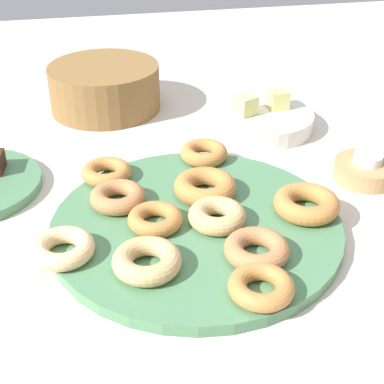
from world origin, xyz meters
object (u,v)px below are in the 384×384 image
(donut_7, at_px, (261,287))
(basket, at_px, (105,87))
(melon_chunk_left, at_px, (245,105))
(donut_1, at_px, (306,204))
(donut_4, at_px, (204,153))
(donut_2, at_px, (118,197))
(fruit_bowl, at_px, (262,120))
(donut_9, at_px, (217,216))
(donut_plate, at_px, (196,226))
(donut_10, at_px, (63,248))
(donut_3, at_px, (147,261))
(melon_chunk_right, at_px, (278,99))
(donut_8, at_px, (155,218))
(candle_holder, at_px, (366,171))
(tealight, at_px, (368,159))
(donut_5, at_px, (107,172))
(donut_6, at_px, (257,249))

(donut_7, height_order, basket, basket)
(donut_7, bearing_deg, melon_chunk_left, 76.25)
(donut_1, bearing_deg, donut_4, 120.68)
(donut_2, xyz_separation_m, basket, (0.01, 0.40, 0.02))
(donut_4, relative_size, fruit_bowl, 0.40)
(donut_9, bearing_deg, basket, 104.23)
(donut_plate, xyz_separation_m, donut_10, (-0.19, -0.04, 0.02))
(donut_3, bearing_deg, melon_chunk_right, 53.19)
(donut_8, distance_m, melon_chunk_right, 0.43)
(donut_9, bearing_deg, donut_8, 169.68)
(donut_4, height_order, candle_holder, donut_4)
(donut_7, relative_size, donut_10, 0.96)
(basket, bearing_deg, melon_chunk_right, -23.46)
(tealight, relative_size, fruit_bowl, 0.24)
(donut_7, xyz_separation_m, melon_chunk_right, (0.18, 0.49, 0.02))
(candle_holder, bearing_deg, basket, 136.70)
(donut_plate, height_order, candle_holder, candle_holder)
(donut_5, relative_size, donut_6, 0.93)
(donut_4, relative_size, melon_chunk_right, 2.21)
(melon_chunk_right, bearing_deg, donut_9, -120.96)
(donut_4, height_order, fruit_bowl, donut_4)
(tealight, bearing_deg, donut_2, -176.71)
(donut_1, height_order, fruit_bowl, donut_1)
(donut_7, relative_size, fruit_bowl, 0.40)
(donut_1, bearing_deg, fruit_bowl, 83.96)
(donut_3, bearing_deg, candle_holder, 25.11)
(donut_9, xyz_separation_m, melon_chunk_right, (0.20, 0.34, 0.02))
(donut_5, xyz_separation_m, basket, (0.02, 0.32, 0.02))
(basket, bearing_deg, donut_1, -61.73)
(donut_4, height_order, donut_6, donut_6)
(donut_3, bearing_deg, donut_1, 18.78)
(donut_5, bearing_deg, fruit_bowl, 27.95)
(donut_7, bearing_deg, donut_3, 149.86)
(donut_1, height_order, basket, basket)
(donut_plate, xyz_separation_m, donut_7, (0.04, -0.16, 0.02))
(fruit_bowl, bearing_deg, tealight, -63.50)
(donut_4, distance_m, basket, 0.32)
(donut_6, height_order, fruit_bowl, donut_6)
(donut_9, height_order, donut_10, donut_9)
(donut_1, bearing_deg, tealight, 34.47)
(donut_7, height_order, fruit_bowl, donut_7)
(donut_9, bearing_deg, melon_chunk_left, 67.59)
(donut_6, distance_m, donut_7, 0.07)
(donut_plate, relative_size, donut_9, 5.09)
(donut_3, bearing_deg, donut_9, 35.94)
(donut_5, relative_size, melon_chunk_left, 2.19)
(donut_8, bearing_deg, donut_7, -58.66)
(donut_2, height_order, melon_chunk_left, melon_chunk_left)
(donut_8, height_order, candle_holder, donut_8)
(donut_8, height_order, donut_9, donut_9)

